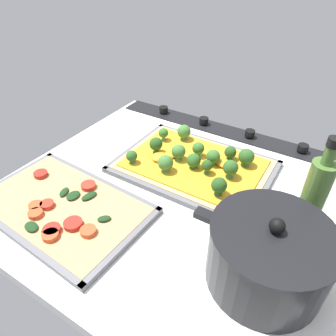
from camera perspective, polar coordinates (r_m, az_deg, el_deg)
ground_plane at (r=72.18cm, az=0.89°, el=-4.70°), size 74.09×69.09×3.00cm
stove_control_panel at (r=94.21cm, az=10.76°, el=7.02°), size 71.13×7.00×2.60cm
baking_tray_front at (r=77.20cm, az=4.86°, el=0.11°), size 37.55×26.84×1.30cm
broccoli_pizza at (r=76.16cm, az=4.98°, el=1.21°), size 35.14×24.43×5.89cm
baking_tray_back at (r=69.66cm, az=-19.12°, el=-7.00°), size 37.83×24.42×1.30cm
veggie_pizza_back at (r=68.92cm, az=-19.27°, el=-6.77°), size 35.32×21.91×1.90cm
cooking_pot at (r=53.12cm, az=18.20°, el=-15.35°), size 26.35×19.54×14.02cm
oil_bottle at (r=62.90cm, az=25.72°, el=-4.50°), size 4.51×4.51×20.70cm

